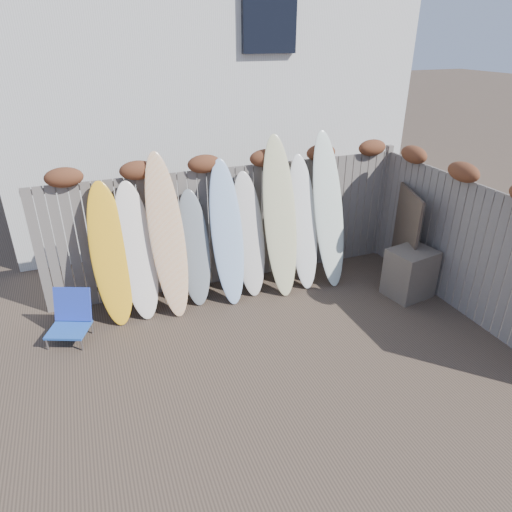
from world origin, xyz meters
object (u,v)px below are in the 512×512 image
object	(u,v)px
beach_chair	(71,317)
surfboard_0	(110,255)
wooden_crate	(410,273)
lattice_panel	(405,237)

from	to	relation	value
beach_chair	surfboard_0	xyz separation A→B (m)	(0.66, 0.34, 0.70)
wooden_crate	beach_chair	bearing A→B (deg)	171.83
beach_chair	lattice_panel	bearing A→B (deg)	-2.40
wooden_crate	surfboard_0	xyz separation A→B (m)	(-4.50, 1.08, 0.62)
lattice_panel	beach_chair	bearing A→B (deg)	-162.85
wooden_crate	lattice_panel	distance (m)	0.69
beach_chair	surfboard_0	distance (m)	1.02
lattice_panel	wooden_crate	bearing A→B (deg)	-94.68
wooden_crate	surfboard_0	bearing A→B (deg)	166.50
beach_chair	wooden_crate	distance (m)	5.22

